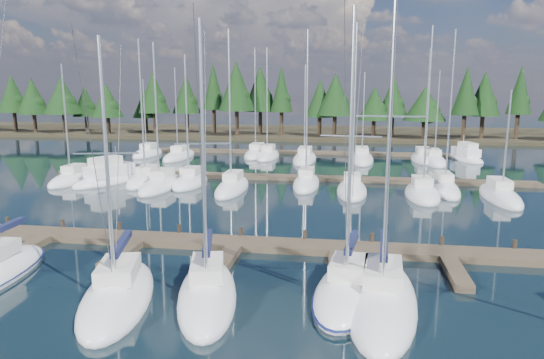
% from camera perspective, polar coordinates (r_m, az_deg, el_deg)
% --- Properties ---
extents(ground, '(260.00, 260.00, 0.00)m').
position_cam_1_polar(ground, '(40.88, -0.36, -2.55)').
color(ground, black).
rests_on(ground, ground).
extents(far_shore, '(220.00, 30.00, 0.60)m').
position_cam_1_polar(far_shore, '(99.88, 5.15, 5.50)').
color(far_shore, '#302A1B').
rests_on(far_shore, ground).
extents(main_dock, '(44.00, 6.13, 0.90)m').
position_cam_1_polar(main_dock, '(28.88, -4.39, -7.89)').
color(main_dock, '#4D4130').
rests_on(main_dock, ground).
extents(back_docks, '(50.00, 21.80, 0.40)m').
position_cam_1_polar(back_docks, '(59.90, 2.63, 1.91)').
color(back_docks, '#4D4130').
rests_on(back_docks, ground).
extents(front_sailboat_2, '(4.94, 8.77, 12.27)m').
position_cam_1_polar(front_sailboat_2, '(23.33, -17.69, -12.87)').
color(front_sailboat_2, white).
rests_on(front_sailboat_2, ground).
extents(front_sailboat_3, '(4.49, 8.59, 12.96)m').
position_cam_1_polar(front_sailboat_3, '(22.64, -7.61, -13.14)').
color(front_sailboat_3, white).
rests_on(front_sailboat_3, ground).
extents(front_sailboat_4, '(3.88, 7.91, 13.48)m').
position_cam_1_polar(front_sailboat_4, '(22.89, 8.82, -12.91)').
color(front_sailboat_4, white).
rests_on(front_sailboat_4, ground).
extents(front_sailboat_5, '(3.73, 9.92, 15.08)m').
position_cam_1_polar(front_sailboat_5, '(22.47, 12.81, -13.52)').
color(front_sailboat_5, white).
rests_on(front_sailboat_5, ground).
extents(back_sailboat_rows, '(43.59, 32.21, 15.63)m').
position_cam_1_polar(back_sailboat_rows, '(55.34, 1.98, 1.25)').
color(back_sailboat_rows, white).
rests_on(back_sailboat_rows, ground).
extents(motor_yacht_left, '(6.16, 9.12, 4.34)m').
position_cam_1_polar(motor_yacht_left, '(51.46, -18.53, 0.21)').
color(motor_yacht_left, white).
rests_on(motor_yacht_left, ground).
extents(motor_yacht_right, '(4.60, 8.18, 3.87)m').
position_cam_1_polar(motor_yacht_right, '(68.71, 21.81, 2.49)').
color(motor_yacht_right, white).
rests_on(motor_yacht_right, ground).
extents(tree_line, '(185.41, 11.54, 13.56)m').
position_cam_1_polar(tree_line, '(89.66, 4.76, 9.50)').
color(tree_line, black).
rests_on(tree_line, far_shore).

